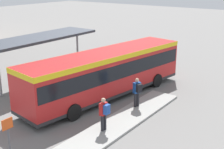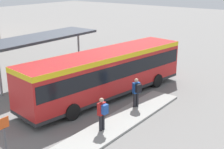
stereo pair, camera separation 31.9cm
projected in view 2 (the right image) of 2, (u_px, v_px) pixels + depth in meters
name	position (u px, v px, depth m)	size (l,w,h in m)	color
ground_plane	(106.00, 96.00, 20.41)	(120.00, 120.00, 0.00)	slate
curb_island	(116.00, 124.00, 16.40)	(10.93, 1.80, 0.12)	#9E9E99
city_bus	(106.00, 71.00, 19.89)	(12.39, 4.31, 2.97)	red
pedestrian_waiting	(137.00, 91.00, 18.15)	(0.52, 0.55, 1.76)	#232328
pedestrian_companion	(102.00, 112.00, 15.33)	(0.44, 0.46, 1.73)	#232328
bicycle_black	(132.00, 56.00, 29.02)	(0.48, 1.78, 0.77)	black
bicycle_blue	(123.00, 56.00, 29.36)	(0.48, 1.64, 0.71)	black
station_shelter	(42.00, 38.00, 22.46)	(8.84, 2.79, 3.40)	#383D47
potted_planter_near_shelter	(37.00, 88.00, 19.66)	(0.97, 0.97, 1.43)	slate
platform_sign	(6.00, 149.00, 11.19)	(0.44, 0.08, 2.80)	#4C4C51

